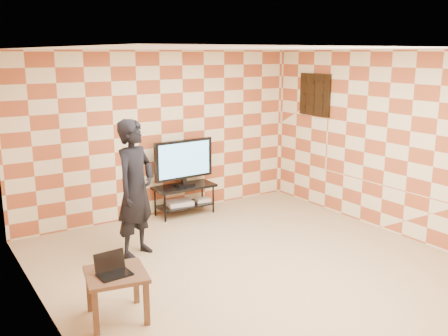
{
  "coord_description": "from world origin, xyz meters",
  "views": [
    {
      "loc": [
        -3.51,
        -4.87,
        2.66
      ],
      "look_at": [
        0.0,
        0.6,
        1.15
      ],
      "focal_mm": 40.0,
      "sensor_mm": 36.0,
      "label": 1
    }
  ],
  "objects_px": {
    "tv_stand": "(184,193)",
    "tv": "(184,160)",
    "side_table": "(116,281)",
    "person": "(136,189)"
  },
  "relations": [
    {
      "from": "tv_stand",
      "to": "tv",
      "type": "xyz_separation_m",
      "value": [
        -0.0,
        -0.0,
        0.56
      ]
    },
    {
      "from": "tv_stand",
      "to": "side_table",
      "type": "bearing_deg",
      "value": -129.94
    },
    {
      "from": "tv_stand",
      "to": "tv",
      "type": "relative_size",
      "value": 0.97
    },
    {
      "from": "side_table",
      "to": "person",
      "type": "relative_size",
      "value": 0.38
    },
    {
      "from": "tv_stand",
      "to": "side_table",
      "type": "distance_m",
      "value": 3.39
    },
    {
      "from": "person",
      "to": "tv_stand",
      "type": "bearing_deg",
      "value": 9.62
    },
    {
      "from": "side_table",
      "to": "person",
      "type": "height_order",
      "value": "person"
    },
    {
      "from": "tv",
      "to": "side_table",
      "type": "xyz_separation_m",
      "value": [
        -2.18,
        -2.6,
        -0.52
      ]
    },
    {
      "from": "tv",
      "to": "person",
      "type": "bearing_deg",
      "value": -138.72
    },
    {
      "from": "tv",
      "to": "tv_stand",
      "type": "bearing_deg",
      "value": 87.09
    }
  ]
}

